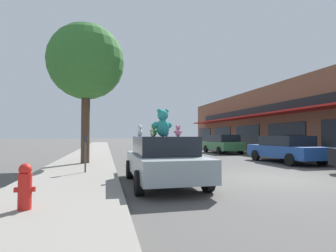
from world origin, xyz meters
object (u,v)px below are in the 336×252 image
at_px(teddy_bear_white, 140,131).
at_px(parked_car_far_center, 286,149).
at_px(street_tree, 86,62).
at_px(teddy_bear_pink, 178,131).
at_px(teddy_bear_giant, 163,123).
at_px(teddy_bear_cream, 152,133).
at_px(fire_hydrant, 25,186).
at_px(teddy_bear_black, 154,133).
at_px(plush_art_car, 163,159).
at_px(parking_meter, 86,149).
at_px(teddy_bear_blue, 166,133).
at_px(teddy_bear_green, 154,130).
at_px(parked_car_far_right, 222,143).

distance_m(teddy_bear_white, parked_car_far_center, 9.06).
bearing_deg(street_tree, teddy_bear_white, -66.80).
bearing_deg(teddy_bear_pink, teddy_bear_giant, -53.85).
distance_m(teddy_bear_cream, teddy_bear_pink, 0.74).
relative_size(teddy_bear_cream, fire_hydrant, 0.29).
relative_size(teddy_bear_black, street_tree, 0.04).
distance_m(plush_art_car, teddy_bear_black, 0.85).
bearing_deg(plush_art_car, street_tree, 116.15).
height_order(parked_car_far_center, parking_meter, parking_meter).
relative_size(plush_art_car, fire_hydrant, 5.24).
relative_size(teddy_bear_white, teddy_bear_pink, 1.15).
relative_size(teddy_bear_blue, parked_car_far_center, 0.06).
height_order(teddy_bear_green, street_tree, street_tree).
bearing_deg(teddy_bear_green, plush_art_car, 140.14).
height_order(parked_car_far_right, fire_hydrant, parked_car_far_right).
bearing_deg(parked_car_far_right, parking_meter, -134.42).
height_order(teddy_bear_giant, parked_car_far_center, teddy_bear_giant).
bearing_deg(teddy_bear_green, street_tree, -101.78).
bearing_deg(parking_meter, street_tree, 94.25).
height_order(fire_hydrant, parking_meter, parking_meter).
distance_m(teddy_bear_green, parked_car_far_right, 14.46).
bearing_deg(teddy_bear_blue, parking_meter, 25.65).
relative_size(parked_car_far_right, parking_meter, 3.38).
relative_size(teddy_bear_green, teddy_bear_pink, 1.17).
distance_m(teddy_bear_giant, teddy_bear_cream, 0.47).
distance_m(plush_art_car, teddy_bear_white, 1.24).
distance_m(teddy_bear_giant, fire_hydrant, 4.06).
bearing_deg(teddy_bear_blue, teddy_bear_cream, 107.74).
distance_m(plush_art_car, teddy_bear_giant, 1.05).
relative_size(teddy_bear_black, teddy_bear_white, 0.64).
distance_m(teddy_bear_giant, teddy_bear_white, 0.96).
bearing_deg(fire_hydrant, plush_art_car, 40.27).
bearing_deg(plush_art_car, teddy_bear_black, 133.98).
bearing_deg(street_tree, fire_hydrant, -93.19).
bearing_deg(parked_car_far_center, teddy_bear_white, -155.36).
distance_m(teddy_bear_black, parking_meter, 2.79).
relative_size(teddy_bear_pink, parked_car_far_right, 0.08).
bearing_deg(teddy_bear_giant, fire_hydrant, 29.08).
height_order(plush_art_car, parked_car_far_right, parked_car_far_right).
relative_size(plush_art_car, parked_car_far_center, 0.90).
height_order(teddy_bear_white, teddy_bear_blue, teddy_bear_white).
height_order(teddy_bear_black, teddy_bear_green, teddy_bear_green).
xyz_separation_m(teddy_bear_giant, parked_car_far_right, (7.62, 12.19, -0.97)).
bearing_deg(parking_meter, teddy_bear_cream, -48.66).
height_order(teddy_bear_cream, teddy_bear_green, teddy_bear_green).
bearing_deg(plush_art_car, parked_car_far_right, 58.03).
relative_size(teddy_bear_black, teddy_bear_blue, 0.93).
bearing_deg(parking_meter, teddy_bear_pink, -43.52).
relative_size(street_tree, fire_hydrant, 8.26).
relative_size(parked_car_far_center, fire_hydrant, 5.86).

